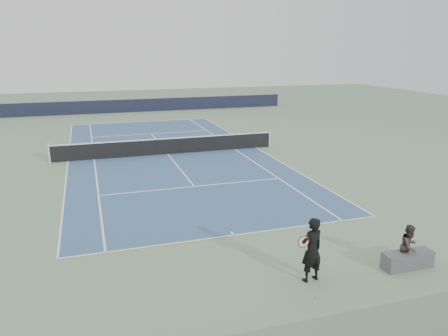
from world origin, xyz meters
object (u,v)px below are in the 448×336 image
object	(u,v)px
tennis_net	(167,146)
tennis_player	(312,250)
tennis_ball	(317,296)
spectator_bench	(408,253)

from	to	relation	value
tennis_net	tennis_player	xyz separation A→B (m)	(1.02, -15.19, 0.39)
tennis_ball	spectator_bench	distance (m)	3.28
tennis_net	tennis_player	world-z (taller)	tennis_player
tennis_player	tennis_ball	world-z (taller)	tennis_player
tennis_net	spectator_bench	distance (m)	15.90
tennis_net	tennis_player	distance (m)	15.23
spectator_bench	tennis_ball	bearing A→B (deg)	-169.26
tennis_ball	spectator_bench	xyz separation A→B (m)	(3.19, 0.61, 0.43)
tennis_ball	spectator_bench	bearing A→B (deg)	10.74
spectator_bench	tennis_player	bearing A→B (deg)	176.06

